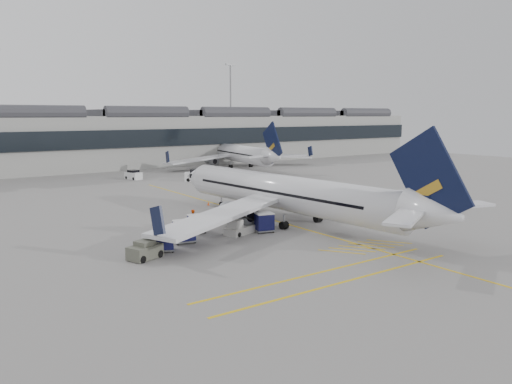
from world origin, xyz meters
TOP-DOWN VIEW (x-y plane):
  - ground at (0.00, 0.00)m, footprint 220.00×220.00m
  - terminal at (0.00, 71.93)m, footprint 200.00×20.45m
  - light_masts at (-1.67, 86.00)m, footprint 113.00×0.60m
  - apron_markings at (10.00, 10.00)m, footprint 0.25×60.00m
  - airliner_main at (10.61, 4.43)m, footprint 36.07×39.55m
  - airliner_far at (37.07, 55.12)m, footprint 34.40×37.81m
  - belt_loader at (3.85, 3.40)m, footprint 4.89×2.78m
  - baggage_cart_a at (5.95, 2.60)m, footprint 2.14×1.91m
  - baggage_cart_b at (-2.35, 3.39)m, footprint 2.15×1.87m
  - baggage_cart_c at (-5.05, 1.85)m, footprint 2.21×2.06m
  - baggage_cart_d at (0.41, 6.16)m, footprint 1.95×1.74m
  - ramp_agent_a at (4.52, 5.85)m, footprint 0.83×0.86m
  - ramp_agent_b at (1.01, 8.06)m, footprint 0.95×0.74m
  - pushback_tug at (-7.24, 0.65)m, footprint 3.05×2.45m
  - safety_cone_nose at (8.71, 18.33)m, footprint 0.33×0.33m
  - safety_cone_engine at (17.06, 6.86)m, footprint 0.39×0.39m
  - service_van_mid at (10.62, 48.27)m, footprint 2.33×3.53m
  - service_van_right at (18.58, 39.73)m, footprint 4.29×3.73m

SIDE VIEW (x-z plane):
  - ground at x=0.00m, z-range 0.00..0.00m
  - apron_markings at x=10.00m, z-range 0.00..0.01m
  - safety_cone_nose at x=8.71m, z-range 0.00..0.46m
  - safety_cone_engine at x=17.06m, z-range 0.00..0.54m
  - belt_loader at x=3.85m, z-range -0.40..1.54m
  - pushback_tug at x=-7.24m, z-range -0.08..1.40m
  - service_van_mid at x=10.62m, z-range -0.09..1.58m
  - service_van_right at x=18.58m, z-range -0.10..1.88m
  - baggage_cart_d at x=0.41m, z-range 0.06..1.83m
  - ramp_agent_b at x=1.01m, z-range 0.00..1.92m
  - baggage_cart_c at x=-5.05m, z-range 0.07..1.92m
  - ramp_agent_a at x=4.52m, z-range 0.00..1.99m
  - baggage_cart_a at x=5.95m, z-range 0.07..1.98m
  - baggage_cart_b at x=-2.35m, z-range 0.07..2.09m
  - airliner_far at x=37.07m, z-range -2.08..8.00m
  - airliner_main at x=10.61m, z-range -2.17..8.35m
  - terminal at x=0.00m, z-range -0.06..12.34m
  - light_masts at x=-1.67m, z-range 1.77..27.22m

